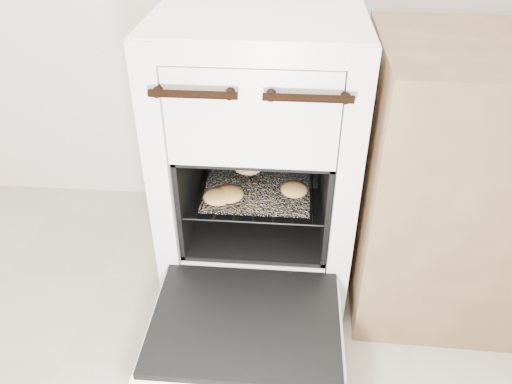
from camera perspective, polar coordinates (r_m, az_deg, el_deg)
stove at (r=1.56m, az=0.41°, el=4.23°), size 0.56×0.62×0.86m
oven_door at (r=1.34m, az=-1.21°, el=-14.78°), size 0.50×0.39×0.04m
oven_rack at (r=1.54m, az=0.23°, el=0.73°), size 0.41×0.39×0.01m
foil_sheet at (r=1.52m, az=0.17°, el=0.52°), size 0.32×0.28×0.01m
baked_rolls at (r=1.50m, az=-1.14°, el=0.84°), size 0.32×0.28×0.04m
counter at (r=1.61m, az=26.47°, el=0.81°), size 0.82×0.56×0.81m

